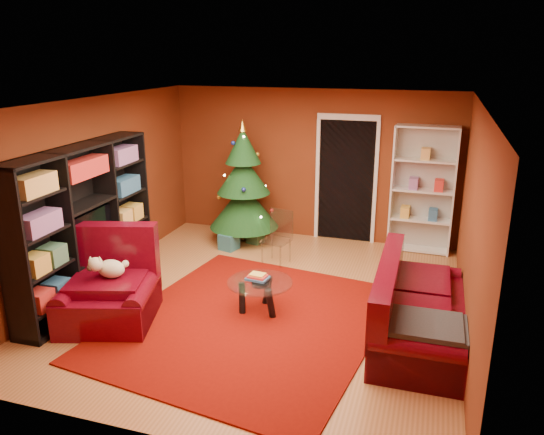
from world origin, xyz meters
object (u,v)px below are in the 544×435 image
(gift_box_green, at_px, (255,236))
(dog, at_px, (111,269))
(gift_box_teal, at_px, (229,242))
(acrylic_chair, at_px, (276,241))
(rug, at_px, (250,321))
(sofa, at_px, (421,302))
(white_bookshelf, at_px, (423,190))
(armchair, at_px, (108,287))
(coffee_table, at_px, (260,296))
(gift_box_red, at_px, (242,231))
(media_unit, at_px, (85,224))
(christmas_tree, at_px, (244,184))

(gift_box_green, distance_m, dog, 3.27)
(gift_box_teal, xyz_separation_m, acrylic_chair, (0.94, -0.37, 0.25))
(rug, height_order, sofa, sofa)
(sofa, bearing_deg, white_bookshelf, 2.43)
(armchair, xyz_separation_m, coffee_table, (1.68, 0.78, -0.24))
(armchair, xyz_separation_m, sofa, (3.64, 0.72, 0.00))
(coffee_table, bearing_deg, dog, -156.40)
(rug, relative_size, gift_box_teal, 12.85)
(white_bookshelf, bearing_deg, gift_box_red, -173.40)
(dog, height_order, coffee_table, dog)
(gift_box_red, height_order, coffee_table, coffee_table)
(rug, xyz_separation_m, acrylic_chair, (-0.24, 1.90, 0.37))
(dog, relative_size, sofa, 0.19)
(media_unit, bearing_deg, coffee_table, 3.86)
(gift_box_teal, height_order, white_bookshelf, white_bookshelf)
(armchair, bearing_deg, gift_box_green, 59.83)
(christmas_tree, bearing_deg, armchair, -99.86)
(media_unit, relative_size, coffee_table, 3.22)
(gift_box_teal, distance_m, armchair, 2.82)
(gift_box_green, height_order, white_bookshelf, white_bookshelf)
(sofa, bearing_deg, media_unit, 91.73)
(christmas_tree, height_order, acrylic_chair, christmas_tree)
(gift_box_green, bearing_deg, dog, -103.47)
(rug, relative_size, armchair, 2.99)
(acrylic_chair, bearing_deg, gift_box_teal, 170.05)
(gift_box_teal, xyz_separation_m, dog, (-0.43, -2.70, 0.54))
(armchair, bearing_deg, rug, 0.21)
(media_unit, distance_m, christmas_tree, 2.94)
(gift_box_teal, distance_m, gift_box_green, 0.54)
(christmas_tree, bearing_deg, dog, -99.46)
(gift_box_teal, bearing_deg, white_bookshelf, 16.55)
(sofa, relative_size, acrylic_chair, 2.80)
(gift_box_teal, bearing_deg, dog, -99.08)
(media_unit, distance_m, white_bookshelf, 5.18)
(rug, xyz_separation_m, gift_box_green, (-0.86, 2.70, 0.11))
(armchair, height_order, acrylic_chair, armchair)
(rug, distance_m, dog, 1.80)
(christmas_tree, relative_size, gift_box_green, 8.80)
(white_bookshelf, distance_m, armchair, 5.10)
(gift_box_red, bearing_deg, coffee_table, -64.83)
(white_bookshelf, bearing_deg, rug, -118.23)
(white_bookshelf, bearing_deg, gift_box_teal, -161.41)
(media_unit, distance_m, dog, 0.92)
(christmas_tree, bearing_deg, acrylic_chair, -45.20)
(christmas_tree, distance_m, coffee_table, 2.82)
(sofa, bearing_deg, gift_box_green, 48.71)
(media_unit, relative_size, acrylic_chair, 3.51)
(gift_box_green, bearing_deg, armchair, -103.79)
(media_unit, distance_m, acrylic_chair, 2.83)
(christmas_tree, height_order, white_bookshelf, white_bookshelf)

